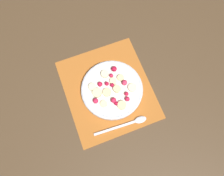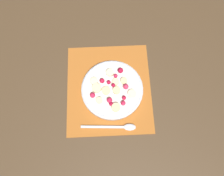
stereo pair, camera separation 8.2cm
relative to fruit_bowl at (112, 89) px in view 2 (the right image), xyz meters
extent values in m
plane|color=#4C3823|center=(0.01, 0.01, -0.02)|extent=(3.00, 3.00, 0.00)
cube|color=#B26023|center=(0.01, 0.01, -0.02)|extent=(0.37, 0.33, 0.01)
cylinder|color=silver|center=(0.00, 0.00, 0.00)|extent=(0.24, 0.24, 0.02)
torus|color=silver|center=(0.00, 0.00, 0.00)|extent=(0.24, 0.24, 0.01)
cylinder|color=white|center=(0.00, 0.00, 0.01)|extent=(0.21, 0.21, 0.00)
cylinder|color=beige|center=(-0.01, 0.02, 0.01)|extent=(0.04, 0.04, 0.01)
cylinder|color=#F4EAB7|center=(0.06, 0.01, 0.02)|extent=(0.04, 0.04, 0.01)
cylinder|color=beige|center=(-0.01, -0.02, 0.02)|extent=(0.03, 0.03, 0.01)
cylinder|color=#F4EAB7|center=(0.03, 0.07, 0.01)|extent=(0.04, 0.04, 0.01)
cylinder|color=#F4EAB7|center=(-0.02, -0.07, 0.01)|extent=(0.04, 0.04, 0.01)
cylinder|color=beige|center=(-0.05, 0.05, 0.01)|extent=(0.04, 0.04, 0.01)
cylinder|color=beige|center=(0.03, -0.05, 0.01)|extent=(0.04, 0.04, 0.01)
cylinder|color=beige|center=(0.00, 0.06, 0.02)|extent=(0.04, 0.04, 0.01)
cylinder|color=beige|center=(-0.07, -0.01, 0.02)|extent=(0.04, 0.04, 0.01)
cylinder|color=beige|center=(0.03, -0.01, 0.01)|extent=(0.04, 0.04, 0.01)
sphere|color=red|center=(0.03, 0.04, 0.02)|extent=(0.02, 0.02, 0.02)
sphere|color=#B21433|center=(-0.06, 0.01, 0.02)|extent=(0.02, 0.02, 0.02)
sphere|color=#B21433|center=(0.07, -0.04, 0.02)|extent=(0.02, 0.02, 0.02)
sphere|color=#D12347|center=(-0.03, 0.07, 0.02)|extent=(0.02, 0.02, 0.02)
sphere|color=#DB3356|center=(0.00, -0.05, 0.02)|extent=(0.02, 0.02, 0.02)
sphere|color=red|center=(-0.04, -0.04, 0.02)|extent=(0.02, 0.02, 0.02)
sphere|color=#B21433|center=(0.02, 0.01, 0.02)|extent=(0.02, 0.02, 0.02)
sphere|color=#D12347|center=(-0.06, -0.04, 0.02)|extent=(0.02, 0.02, 0.02)
sphere|color=#D12347|center=(0.05, -0.02, 0.02)|extent=(0.02, 0.02, 0.02)
sphere|color=#B21433|center=(0.01, 0.00, 0.02)|extent=(0.02, 0.02, 0.02)
sphere|color=#D12347|center=(-0.05, 0.02, 0.02)|extent=(0.02, 0.02, 0.02)
cube|color=silver|center=(-0.14, 0.04, -0.01)|extent=(0.02, 0.16, 0.00)
ellipsoid|color=silver|center=(-0.15, -0.06, -0.01)|extent=(0.03, 0.05, 0.01)
camera|label=1|loc=(-0.24, 0.09, 0.79)|focal=35.00mm
camera|label=2|loc=(-0.26, 0.01, 0.79)|focal=35.00mm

